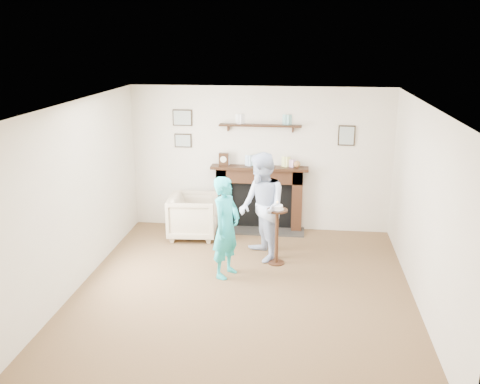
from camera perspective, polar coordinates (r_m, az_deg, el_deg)
name	(u,v)px	position (r m, az deg, el deg)	size (l,w,h in m)	color
ground	(244,290)	(7.34, 0.38, -10.44)	(5.00, 5.00, 0.00)	brown
room_shell	(249,162)	(7.44, 1.01, 3.24)	(4.54, 5.02, 2.52)	beige
armchair	(194,236)	(9.22, -4.94, -4.74)	(0.79, 0.81, 0.74)	#C1B48F
man	(261,258)	(8.34, 2.27, -7.05)	(0.80, 0.63, 1.65)	#ABBED6
woman	(226,275)	(7.78, -1.45, -8.82)	(0.53, 0.35, 1.46)	#21BFB2
pedestal_table	(277,226)	(7.95, 3.95, -3.59)	(0.31, 0.31, 0.98)	black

